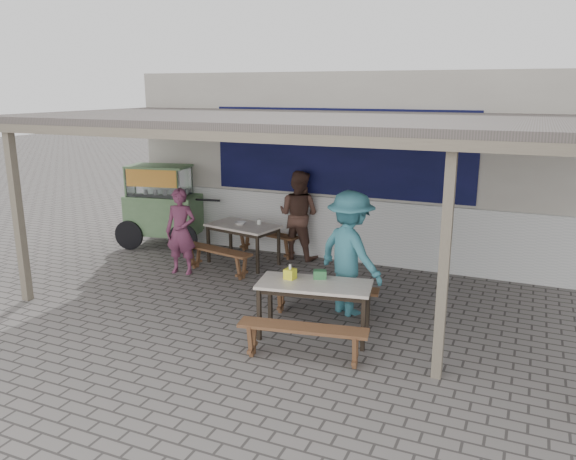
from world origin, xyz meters
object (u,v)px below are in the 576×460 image
(condiment_jar, at_px, (259,222))
(table_left, at_px, (243,229))
(vendor_cart, at_px, (162,203))
(patron_wall_side, at_px, (298,215))
(bench_right_street, at_px, (303,335))
(donation_box, at_px, (320,274))
(bench_left_wall, at_px, (266,238))
(condiment_bowl, at_px, (240,223))
(bench_right_wall, at_px, (324,294))
(tissue_box, at_px, (290,274))
(table_right, at_px, (314,289))
(bench_left_street, at_px, (218,255))
(patron_right_table, at_px, (350,253))
(patron_street_side, at_px, (181,231))

(condiment_jar, bearing_deg, table_left, -146.03)
(vendor_cart, height_order, patron_wall_side, patron_wall_side)
(table_left, xyz_separation_m, patron_wall_side, (0.80, 0.75, 0.18))
(bench_right_street, bearing_deg, patron_wall_side, 103.33)
(bench_right_street, height_order, donation_box, donation_box)
(bench_left_wall, height_order, condiment_bowl, condiment_bowl)
(condiment_jar, bearing_deg, bench_right_wall, -44.05)
(patron_wall_side, distance_m, condiment_bowl, 1.14)
(bench_left_wall, relative_size, tissue_box, 10.50)
(table_right, bearing_deg, tissue_box, 165.70)
(bench_left_street, height_order, condiment_jar, condiment_jar)
(bench_left_street, xyz_separation_m, bench_right_street, (2.63, -2.46, 0.01))
(bench_left_street, bearing_deg, patron_wall_side, 68.45)
(table_left, distance_m, patron_right_table, 2.94)
(bench_left_street, height_order, bench_right_street, same)
(bench_right_street, relative_size, patron_street_side, 1.05)
(bench_left_wall, bearing_deg, table_right, -43.30)
(patron_right_table, relative_size, condiment_bowl, 8.97)
(table_left, bearing_deg, condiment_bowl, -169.30)
(patron_right_table, height_order, condiment_bowl, patron_right_table)
(bench_right_wall, distance_m, condiment_jar, 2.80)
(table_left, relative_size, tissue_box, 10.48)
(table_right, relative_size, patron_street_side, 1.02)
(bench_right_wall, height_order, donation_box, donation_box)
(patron_wall_side, bearing_deg, bench_left_street, 62.57)
(condiment_bowl, bearing_deg, patron_right_table, -29.71)
(table_left, xyz_separation_m, table_right, (2.37, -2.45, -0.00))
(patron_street_side, height_order, donation_box, patron_street_side)
(donation_box, bearing_deg, tissue_box, -155.34)
(vendor_cart, relative_size, tissue_box, 15.03)
(patron_wall_side, relative_size, patron_right_table, 0.94)
(table_left, distance_m, condiment_bowl, 0.12)
(vendor_cart, height_order, tissue_box, vendor_cart)
(condiment_jar, relative_size, condiment_bowl, 0.46)
(tissue_box, bearing_deg, patron_wall_side, 110.78)
(tissue_box, distance_m, condiment_jar, 3.14)
(vendor_cart, xyz_separation_m, condiment_jar, (2.34, -0.22, -0.12))
(vendor_cart, distance_m, patron_right_table, 4.98)
(table_left, bearing_deg, vendor_cart, -179.00)
(bench_right_street, xyz_separation_m, condiment_bowl, (-2.54, 3.16, 0.43))
(table_left, xyz_separation_m, patron_right_table, (2.54, -1.48, 0.24))
(bench_right_street, distance_m, vendor_cart, 5.81)
(bench_right_wall, bearing_deg, patron_right_table, 33.48)
(table_left, distance_m, bench_left_street, 0.79)
(condiment_jar, bearing_deg, table_right, -51.17)
(bench_right_street, relative_size, vendor_cart, 0.78)
(donation_box, bearing_deg, patron_right_table, 78.04)
(table_left, xyz_separation_m, bench_left_street, (-0.14, -0.70, -0.34))
(bench_left_street, distance_m, condiment_jar, 1.06)
(condiment_jar, bearing_deg, bench_right_street, -56.08)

